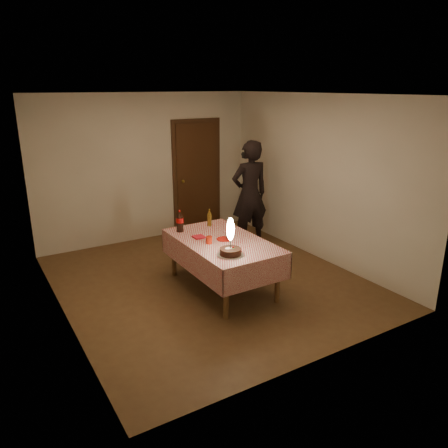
{
  "coord_description": "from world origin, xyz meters",
  "views": [
    {
      "loc": [
        -2.81,
        -5.06,
        2.71
      ],
      "look_at": [
        0.05,
        -0.34,
        0.95
      ],
      "focal_mm": 35.0,
      "sensor_mm": 36.0,
      "label": 1
    }
  ],
  "objects": [
    {
      "name": "ground",
      "position": [
        0.0,
        0.0,
        0.0
      ],
      "size": [
        4.0,
        4.5,
        0.01
      ],
      "primitive_type": "cube",
      "color": "brown",
      "rests_on": "ground"
    },
    {
      "name": "room_shell",
      "position": [
        0.03,
        0.08,
        1.65
      ],
      "size": [
        4.04,
        4.54,
        2.62
      ],
      "color": "beige",
      "rests_on": "ground"
    },
    {
      "name": "dining_table",
      "position": [
        0.05,
        -0.29,
        0.61
      ],
      "size": [
        1.02,
        1.72,
        0.71
      ],
      "color": "brown",
      "rests_on": "ground"
    },
    {
      "name": "birthday_cake",
      "position": [
        -0.14,
        -0.8,
        0.83
      ],
      "size": [
        0.33,
        0.33,
        0.48
      ],
      "color": "white",
      "rests_on": "dining_table"
    },
    {
      "name": "red_plate",
      "position": [
        0.1,
        -0.27,
        0.71
      ],
      "size": [
        0.22,
        0.22,
        0.01
      ],
      "primitive_type": "cylinder",
      "color": "red",
      "rests_on": "dining_table"
    },
    {
      "name": "red_cup",
      "position": [
        -0.16,
        -0.31,
        0.76
      ],
      "size": [
        0.08,
        0.08,
        0.1
      ],
      "primitive_type": "cylinder",
      "color": "#AD1F0C",
      "rests_on": "dining_table"
    },
    {
      "name": "clear_cup",
      "position": [
        0.15,
        -0.29,
        0.75
      ],
      "size": [
        0.07,
        0.07,
        0.09
      ],
      "primitive_type": "cylinder",
      "color": "silver",
      "rests_on": "dining_table"
    },
    {
      "name": "napkin_stack",
      "position": [
        -0.17,
        -0.03,
        0.72
      ],
      "size": [
        0.15,
        0.15,
        0.02
      ],
      "primitive_type": "cube",
      "color": "red",
      "rests_on": "dining_table"
    },
    {
      "name": "cola_bottle",
      "position": [
        -0.27,
        0.34,
        0.86
      ],
      "size": [
        0.1,
        0.1,
        0.32
      ],
      "color": "black",
      "rests_on": "dining_table"
    },
    {
      "name": "amber_bottle_right",
      "position": [
        0.22,
        0.36,
        0.83
      ],
      "size": [
        0.06,
        0.06,
        0.25
      ],
      "color": "#583D0F",
      "rests_on": "dining_table"
    },
    {
      "name": "photographer",
      "position": [
        1.34,
        0.94,
        0.93
      ],
      "size": [
        0.71,
        0.5,
        1.85
      ],
      "color": "black",
      "rests_on": "ground"
    }
  ]
}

